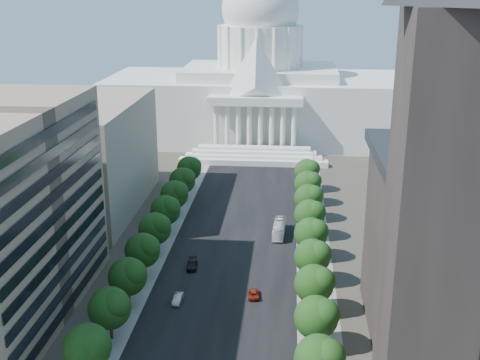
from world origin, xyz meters
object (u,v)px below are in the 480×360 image
(city_bus, at_px, (279,229))
(car_dark_b, at_px, (192,265))
(car_silver, at_px, (178,299))
(car_red, at_px, (253,294))

(city_bus, bearing_deg, car_dark_b, -130.02)
(car_silver, bearing_deg, car_dark_b, 90.60)
(car_silver, bearing_deg, car_red, 15.28)
(car_red, xyz_separation_m, car_dark_b, (-14.43, 11.74, 0.13))
(car_silver, distance_m, car_red, 15.23)
(car_dark_b, bearing_deg, car_silver, -96.64)
(car_silver, height_order, car_dark_b, car_dark_b)
(car_dark_b, xyz_separation_m, city_bus, (18.82, 20.37, 0.83))
(car_silver, relative_size, city_bus, 0.39)
(car_silver, relative_size, car_red, 0.96)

